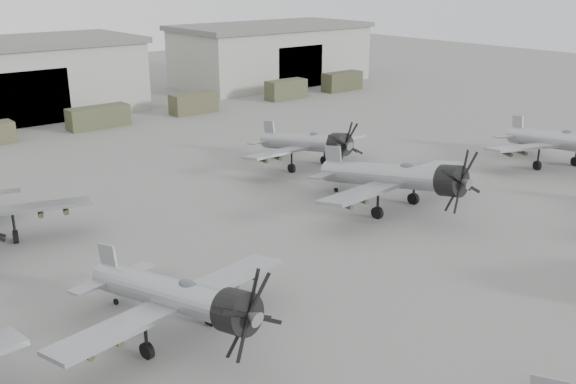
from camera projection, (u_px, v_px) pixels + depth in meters
name	position (u px, v px, depth m)	size (l,w,h in m)	color
ground	(446.00, 333.00, 29.81)	(220.00, 220.00, 0.00)	#585755
hangar_center	(11.00, 78.00, 73.70)	(29.00, 14.80, 8.70)	gray
hangar_right	(271.00, 53.00, 96.50)	(29.00, 14.80, 8.70)	gray
support_truck_4	(98.00, 117.00, 69.01)	(6.57, 2.20, 2.30)	#43452D
support_truck_5	(194.00, 103.00, 76.15)	(5.65, 2.20, 2.39)	#47462E
support_truck_6	(286.00, 90.00, 84.65)	(5.65, 2.20, 2.52)	#43462E
support_truck_7	(342.00, 81.00, 90.79)	(6.10, 2.20, 2.59)	#3B3D27
aircraft_mid_1	(180.00, 298.00, 28.45)	(12.35, 11.12, 4.90)	#989BA0
aircraft_mid_2	(399.00, 177.00, 44.24)	(13.75, 12.37, 5.48)	#919499
aircraft_mid_3	(561.00, 141.00, 54.24)	(12.82, 11.59, 5.20)	#9CA0A5
aircraft_far_1	(310.00, 143.00, 54.14)	(12.23, 11.00, 4.93)	gray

